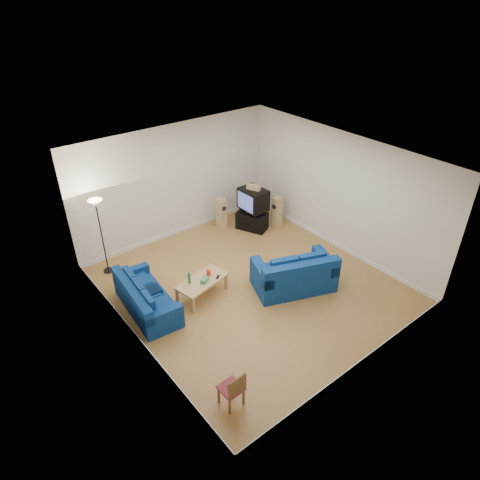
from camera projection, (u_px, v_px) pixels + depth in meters
room at (251, 231)px, 9.57m from camera, size 6.01×6.51×3.21m
sofa_three_seat at (145, 300)px, 9.47m from camera, size 1.00×2.02×0.76m
sofa_loveseat at (295, 276)px, 10.11m from camera, size 2.11×1.64×0.93m
coffee_table at (202, 282)px, 9.85m from camera, size 1.31×0.85×0.44m
bottle at (189, 278)px, 9.67m from camera, size 0.07×0.07×0.27m
tissue_box at (205, 280)px, 9.76m from camera, size 0.24×0.20×0.09m
red_canister at (209, 272)px, 9.96m from camera, size 0.12×0.12×0.14m
remote at (218, 277)px, 9.92m from camera, size 0.15×0.12×0.02m
tv_stand at (252, 221)px, 12.57m from camera, size 0.80×0.99×0.53m
av_receiver at (252, 210)px, 12.47m from camera, size 0.40×0.48×0.11m
television at (253, 199)px, 12.25m from camera, size 0.63×0.81×0.62m
centre_speaker at (254, 187)px, 12.06m from camera, size 0.31×0.42×0.14m
speaker_left at (221, 213)px, 12.53m from camera, size 0.23×0.30×0.93m
speaker_right at (277, 212)px, 12.58m from camera, size 0.32×0.25×0.95m
floor_lamp at (97, 213)px, 10.01m from camera, size 0.34×0.34×2.01m
dining_chair at (233, 389)px, 7.26m from camera, size 0.38×0.38×0.78m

